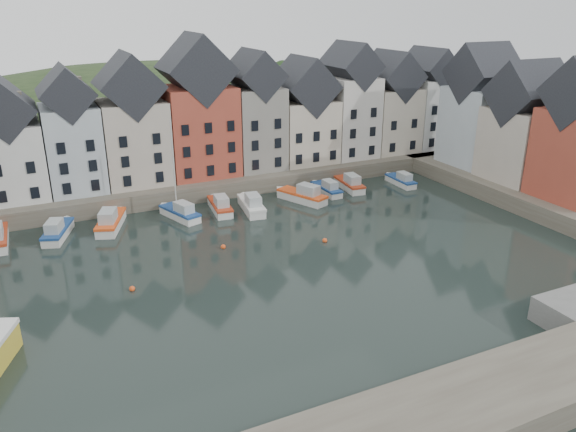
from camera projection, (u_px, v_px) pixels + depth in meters
ground at (294, 273)px, 51.27m from camera, size 260.00×260.00×0.00m
far_quay at (197, 176)px, 76.21m from camera, size 90.00×16.00×2.00m
right_quay at (556, 196)px, 68.31m from camera, size 14.00×54.00×2.00m
hillside at (162, 237)px, 104.92m from camera, size 153.60×70.40×64.00m
far_terrace at (222, 119)px, 73.00m from camera, size 72.37×8.16×17.78m
right_terrace at (527, 125)px, 69.35m from camera, size 8.30×24.25×16.36m
mooring_buoys at (232, 257)px, 54.11m from camera, size 20.50×5.50×0.50m
boat_b at (57, 231)px, 58.68m from camera, size 3.85×6.39×2.35m
boat_c at (110, 222)px, 61.07m from camera, size 4.36×7.09×2.60m
boat_d at (181, 213)px, 63.82m from camera, size 3.65×6.28×11.46m
boat_e at (220, 206)px, 65.95m from camera, size 2.61×6.32×2.36m
boat_f at (252, 205)px, 66.10m from camera, size 2.95×6.77×2.51m
boat_g at (303, 196)px, 69.25m from camera, size 4.55×6.96×2.57m
boat_h at (327, 189)px, 72.19m from camera, size 1.85×5.55×2.11m
boat_i at (350, 184)px, 73.93m from camera, size 2.54×6.38×2.39m
boat_j at (401, 181)px, 75.65m from camera, size 1.80×5.38×2.05m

